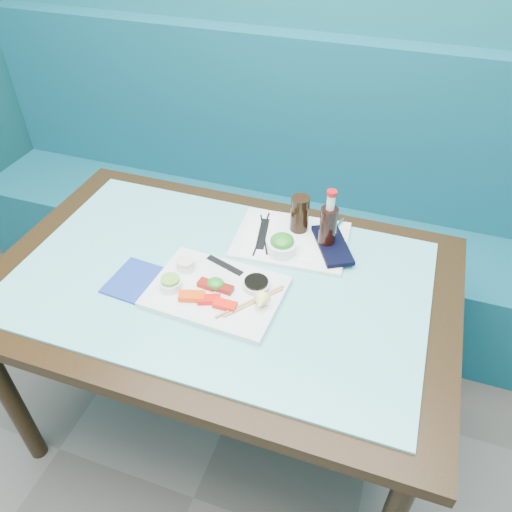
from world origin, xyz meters
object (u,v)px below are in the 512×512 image
(booth_bench, at_px, (291,222))
(cola_glass, at_px, (300,214))
(dining_table, at_px, (221,299))
(serving_tray, at_px, (291,240))
(seaweed_bowl, at_px, (282,247))
(sashimi_plate, at_px, (216,292))
(cola_bottle_body, at_px, (328,229))
(blue_napkin, at_px, (139,282))

(booth_bench, distance_m, cola_glass, 0.73)
(booth_bench, relative_size, dining_table, 2.14)
(serving_tray, bearing_deg, booth_bench, 100.22)
(dining_table, xyz_separation_m, cola_glass, (0.17, 0.29, 0.17))
(serving_tray, distance_m, seaweed_bowl, 0.08)
(sashimi_plate, xyz_separation_m, serving_tray, (0.14, 0.31, -0.00))
(sashimi_plate, distance_m, seaweed_bowl, 0.26)
(booth_bench, relative_size, seaweed_bowl, 32.41)
(booth_bench, bearing_deg, serving_tray, -75.59)
(sashimi_plate, bearing_deg, seaweed_bowl, 64.15)
(seaweed_bowl, bearing_deg, cola_glass, 81.25)
(dining_table, xyz_separation_m, serving_tray, (0.16, 0.24, 0.10))
(cola_glass, relative_size, cola_bottle_body, 0.81)
(cola_bottle_body, bearing_deg, seaweed_bowl, -147.91)
(dining_table, distance_m, blue_napkin, 0.26)
(seaweed_bowl, xyz_separation_m, blue_napkin, (-0.36, -0.26, -0.03))
(sashimi_plate, xyz_separation_m, cola_bottle_body, (0.25, 0.31, 0.07))
(blue_napkin, bearing_deg, seaweed_bowl, 35.50)
(booth_bench, xyz_separation_m, cola_glass, (0.17, -0.55, 0.46))
(serving_tray, distance_m, blue_napkin, 0.50)
(cola_glass, bearing_deg, cola_bottle_body, -26.57)
(cola_bottle_body, height_order, blue_napkin, cola_bottle_body)
(booth_bench, distance_m, seaweed_bowl, 0.81)
(cola_bottle_body, distance_m, blue_napkin, 0.60)
(sashimi_plate, distance_m, blue_napkin, 0.24)
(booth_bench, bearing_deg, cola_bottle_body, -65.86)
(serving_tray, relative_size, seaweed_bowl, 3.88)
(dining_table, bearing_deg, cola_glass, 60.35)
(booth_bench, bearing_deg, cola_glass, -73.25)
(sashimi_plate, relative_size, seaweed_bowl, 4.04)
(cola_bottle_body, bearing_deg, cola_glass, 153.43)
(dining_table, xyz_separation_m, cola_bottle_body, (0.27, 0.24, 0.17))
(sashimi_plate, distance_m, cola_glass, 0.40)
(blue_napkin, bearing_deg, booth_bench, 76.84)
(booth_bench, height_order, blue_napkin, booth_bench)
(booth_bench, height_order, cola_glass, booth_bench)
(cola_bottle_body, bearing_deg, sashimi_plate, -129.12)
(seaweed_bowl, bearing_deg, serving_tray, 82.41)
(blue_napkin, bearing_deg, serving_tray, 41.81)
(dining_table, height_order, cola_bottle_body, cola_bottle_body)
(booth_bench, bearing_deg, sashimi_plate, -88.86)
(serving_tray, bearing_deg, dining_table, -127.61)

